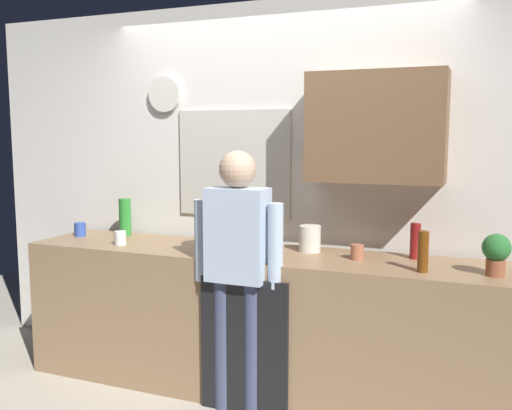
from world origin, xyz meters
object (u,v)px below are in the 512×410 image
(bottle_amber_beer, at_px, (423,252))
(potted_plant, at_px, (496,252))
(cup_white_mug, at_px, (120,238))
(cup_terracotta_mug, at_px, (357,252))
(bottle_clear_soda, at_px, (125,217))
(person_at_sink, at_px, (238,260))
(bottle_red_vinegar, at_px, (415,241))
(storage_canister, at_px, (310,239))
(coffee_maker, at_px, (242,222))
(cup_blue_mug, at_px, (80,229))
(dish_soap, at_px, (200,240))

(bottle_amber_beer, relative_size, potted_plant, 1.00)
(cup_white_mug, bearing_deg, cup_terracotta_mug, 5.40)
(bottle_amber_beer, xyz_separation_m, bottle_clear_soda, (-2.19, 0.35, 0.02))
(person_at_sink, bearing_deg, potted_plant, -3.43)
(bottle_red_vinegar, relative_size, storage_canister, 1.29)
(coffee_maker, height_order, cup_terracotta_mug, coffee_maker)
(coffee_maker, xyz_separation_m, person_at_sink, (0.21, -0.55, -0.13))
(bottle_amber_beer, height_order, cup_blue_mug, bottle_amber_beer)
(cup_white_mug, bearing_deg, coffee_maker, 26.46)
(bottle_clear_soda, distance_m, bottle_red_vinegar, 2.12)
(bottle_amber_beer, bearing_deg, storage_canister, 158.27)
(bottle_clear_soda, height_order, storage_canister, bottle_clear_soda)
(cup_white_mug, distance_m, cup_terracotta_mug, 1.62)
(bottle_amber_beer, xyz_separation_m, person_at_sink, (-1.05, -0.15, -0.10))
(bottle_clear_soda, height_order, person_at_sink, person_at_sink)
(potted_plant, distance_m, person_at_sink, 1.44)
(person_at_sink, bearing_deg, bottle_clear_soda, 144.67)
(bottle_clear_soda, distance_m, person_at_sink, 1.25)
(coffee_maker, distance_m, person_at_sink, 0.60)
(bottle_amber_beer, bearing_deg, potted_plant, 8.80)
(bottle_red_vinegar, xyz_separation_m, dish_soap, (-1.31, -0.32, -0.03))
(cup_white_mug, xyz_separation_m, cup_blue_mug, (-0.48, 0.17, 0.00))
(bottle_amber_beer, height_order, bottle_red_vinegar, bottle_amber_beer)
(bottle_clear_soda, xyz_separation_m, cup_blue_mug, (-0.30, -0.15, -0.09))
(cup_blue_mug, xyz_separation_m, potted_plant, (2.86, -0.14, 0.08))
(dish_soap, relative_size, storage_canister, 1.06)
(potted_plant, height_order, person_at_sink, person_at_sink)
(coffee_maker, distance_m, storage_canister, 0.54)
(bottle_clear_soda, xyz_separation_m, person_at_sink, (1.14, -0.50, -0.13))
(storage_canister, bearing_deg, bottle_red_vinegar, 3.29)
(bottle_amber_beer, height_order, dish_soap, bottle_amber_beer)
(coffee_maker, relative_size, person_at_sink, 0.21)
(bottle_red_vinegar, distance_m, storage_canister, 0.66)
(bottle_red_vinegar, height_order, cup_terracotta_mug, bottle_red_vinegar)
(bottle_red_vinegar, relative_size, potted_plant, 0.96)
(bottle_amber_beer, bearing_deg, bottle_red_vinegar, 103.14)
(cup_blue_mug, bearing_deg, potted_plant, -2.71)
(bottle_red_vinegar, bearing_deg, storage_canister, -176.71)
(cup_blue_mug, bearing_deg, bottle_clear_soda, 27.33)
(cup_terracotta_mug, height_order, dish_soap, dish_soap)
(cup_white_mug, distance_m, storage_canister, 1.31)
(cup_white_mug, bearing_deg, cup_blue_mug, 160.53)
(person_at_sink, bearing_deg, storage_canister, 42.84)
(dish_soap, height_order, storage_canister, dish_soap)
(cup_white_mug, distance_m, cup_blue_mug, 0.51)
(dish_soap, bearing_deg, cup_terracotta_mug, 9.69)
(potted_plant, bearing_deg, person_at_sink, -171.64)
(cup_terracotta_mug, distance_m, potted_plant, 0.79)
(bottle_amber_beer, distance_m, bottle_red_vinegar, 0.34)
(person_at_sink, bearing_deg, cup_blue_mug, 154.75)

